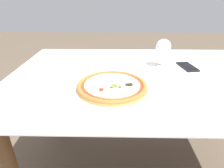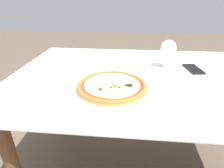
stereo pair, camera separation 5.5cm
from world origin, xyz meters
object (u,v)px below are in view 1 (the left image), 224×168
object	(u,v)px
dining_table	(147,88)
pizza_plate	(112,87)
cell_phone	(187,67)
fork	(56,77)
wine_glass_far_left	(163,47)

from	to	relation	value
dining_table	pizza_plate	size ratio (longest dim) A/B	4.14
pizza_plate	cell_phone	distance (m)	0.51
fork	wine_glass_far_left	xyz separation A→B (m)	(0.56, 0.18, 0.11)
cell_phone	fork	bearing A→B (deg)	-167.43
pizza_plate	cell_phone	xyz separation A→B (m)	(0.42, 0.28, -0.01)
pizza_plate	fork	size ratio (longest dim) A/B	2.04
dining_table	pizza_plate	bearing A→B (deg)	-135.61
dining_table	cell_phone	distance (m)	0.27
pizza_plate	wine_glass_far_left	world-z (taller)	wine_glass_far_left
dining_table	fork	xyz separation A→B (m)	(-0.46, -0.05, 0.09)
fork	dining_table	bearing A→B (deg)	6.64
wine_glass_far_left	cell_phone	size ratio (longest dim) A/B	1.02
dining_table	fork	world-z (taller)	fork
pizza_plate	fork	xyz separation A→B (m)	(-0.28, 0.13, -0.01)
cell_phone	dining_table	bearing A→B (deg)	-156.71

